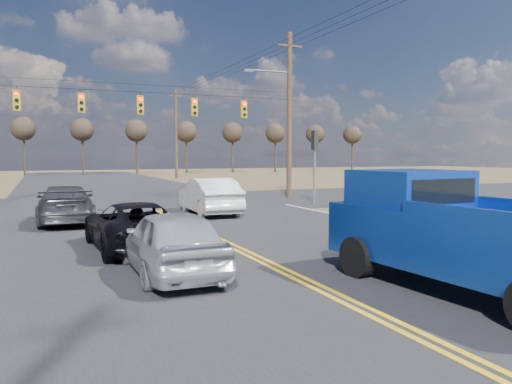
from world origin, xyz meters
name	(u,v)px	position (x,y,z in m)	size (l,w,h in m)	color
ground	(296,278)	(0.00, 0.00, 0.00)	(160.00, 160.00, 0.00)	brown
road_main	(179,221)	(0.00, 10.00, 0.00)	(14.00, 120.00, 0.02)	#28282B
road_cross	(142,203)	(0.00, 18.00, 0.00)	(120.00, 12.00, 0.02)	#28282B
signal_gantry	(150,110)	(0.50, 17.79, 5.06)	(19.60, 4.83, 10.00)	#473323
utility_poles	(144,105)	(0.00, 17.00, 5.23)	(19.60, 58.32, 10.00)	#473323
treeline	(117,111)	(0.00, 26.96, 5.70)	(87.00, 117.80, 7.40)	#33261C
pickup_truck	(462,234)	(2.47, -2.18, 1.12)	(2.88, 6.33, 2.31)	black
silver_suv	(171,241)	(-2.38, 1.36, 0.74)	(1.74, 4.33, 1.48)	#ABAEB3
black_suv	(134,225)	(-2.63, 4.74, 0.67)	(2.21, 4.79, 1.33)	black
white_car_queue	(209,196)	(1.85, 11.76, 0.81)	(1.71, 4.92, 1.62)	silver
dgrey_car_queue	(66,204)	(-4.16, 11.11, 0.73)	(2.05, 5.05, 1.47)	#35363A
cross_car_east_near	(404,186)	(15.69, 15.43, 0.67)	(4.06, 1.42, 1.34)	gray
cross_car_east_far	(423,180)	(22.35, 21.25, 0.66)	(4.57, 1.86, 1.33)	#333438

